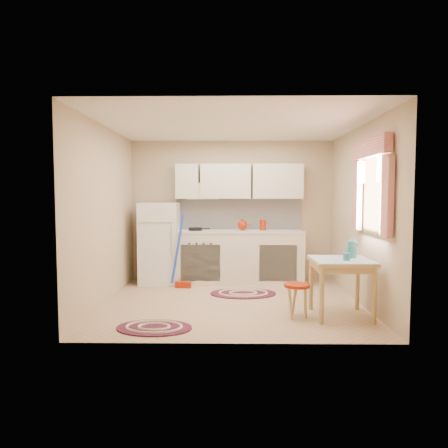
{
  "coord_description": "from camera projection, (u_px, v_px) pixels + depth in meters",
  "views": [
    {
      "loc": [
        -0.04,
        -5.61,
        1.51
      ],
      "look_at": [
        -0.12,
        0.25,
        1.1
      ],
      "focal_mm": 32.0,
      "sensor_mm": 36.0,
      "label": 1
    }
  ],
  "objects": [
    {
      "name": "broom",
      "position": [
        183.0,
        252.0,
        6.56
      ],
      "size": [
        0.29,
        0.15,
        1.2
      ],
      "primitive_type": null,
      "rotation": [
        0.0,
        0.0,
        -0.1
      ],
      "color": "blue",
      "rests_on": "ground"
    },
    {
      "name": "table",
      "position": [
        341.0,
        288.0,
        5.01
      ],
      "size": [
        0.72,
        0.72,
        0.72
      ],
      "primitive_type": "cube",
      "color": "tan",
      "rests_on": "ground"
    },
    {
      "name": "fridge",
      "position": [
        160.0,
        243.0,
        6.91
      ],
      "size": [
        0.65,
        0.6,
        1.4
      ],
      "primitive_type": "cube",
      "color": "white",
      "rests_on": "ground"
    },
    {
      "name": "red_kettle",
      "position": [
        242.0,
        225.0,
        6.92
      ],
      "size": [
        0.23,
        0.21,
        0.19
      ],
      "primitive_type": null,
      "rotation": [
        0.0,
        0.0,
        0.3
      ],
      "color": "#981F05",
      "rests_on": "countertop"
    },
    {
      "name": "coffee_pot",
      "position": [
        352.0,
        247.0,
        5.09
      ],
      "size": [
        0.18,
        0.17,
        0.29
      ],
      "primitive_type": null,
      "rotation": [
        0.0,
        0.0,
        0.38
      ],
      "color": "teal",
      "rests_on": "table"
    },
    {
      "name": "rug_left",
      "position": [
        154.0,
        328.0,
        4.57
      ],
      "size": [
        0.91,
        0.64,
        0.02
      ],
      "primitive_type": null,
      "rotation": [
        0.0,
        0.0,
        -0.07
      ],
      "color": "maroon",
      "rests_on": "ground"
    },
    {
      "name": "rug_center",
      "position": [
        243.0,
        293.0,
        6.18
      ],
      "size": [
        1.04,
        0.71,
        0.02
      ],
      "primitive_type": null,
      "rotation": [
        0.0,
        0.0,
        0.03
      ],
      "color": "maroon",
      "rests_on": "ground"
    },
    {
      "name": "countertop",
      "position": [
        237.0,
        232.0,
        6.93
      ],
      "size": [
        2.27,
        0.62,
        0.04
      ],
      "primitive_type": "cube",
      "color": "beige",
      "rests_on": "base_cabinets"
    },
    {
      "name": "stool",
      "position": [
        297.0,
        301.0,
        4.98
      ],
      "size": [
        0.36,
        0.36,
        0.42
      ],
      "primitive_type": "cylinder",
      "rotation": [
        0.0,
        0.0,
        0.11
      ],
      "color": "#981F05",
      "rests_on": "ground"
    },
    {
      "name": "base_cabinets",
      "position": [
        237.0,
        258.0,
        6.96
      ],
      "size": [
        2.25,
        0.6,
        0.88
      ],
      "primitive_type": "cube",
      "color": "beige",
      "rests_on": "ground"
    },
    {
      "name": "frying_pan",
      "position": [
        195.0,
        229.0,
        6.89
      ],
      "size": [
        0.28,
        0.28,
        0.05
      ],
      "primitive_type": "cylinder",
      "rotation": [
        0.0,
        0.0,
        0.19
      ],
      "color": "black",
      "rests_on": "countertop"
    },
    {
      "name": "mug",
      "position": [
        347.0,
        257.0,
        4.88
      ],
      "size": [
        0.09,
        0.09,
        0.1
      ],
      "primitive_type": "cylinder",
      "rotation": [
        0.0,
        0.0,
        0.01
      ],
      "color": "teal",
      "rests_on": "table"
    },
    {
      "name": "red_canister",
      "position": [
        263.0,
        226.0,
        6.92
      ],
      "size": [
        0.11,
        0.11,
        0.16
      ],
      "primitive_type": "cylinder",
      "rotation": [
        0.0,
        0.0,
        0.1
      ],
      "color": "#981F05",
      "rests_on": "countertop"
    },
    {
      "name": "room_shell",
      "position": [
        243.0,
        191.0,
        5.82
      ],
      "size": [
        3.64,
        3.6,
        2.52
      ],
      "color": "tan",
      "rests_on": "ground"
    }
  ]
}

